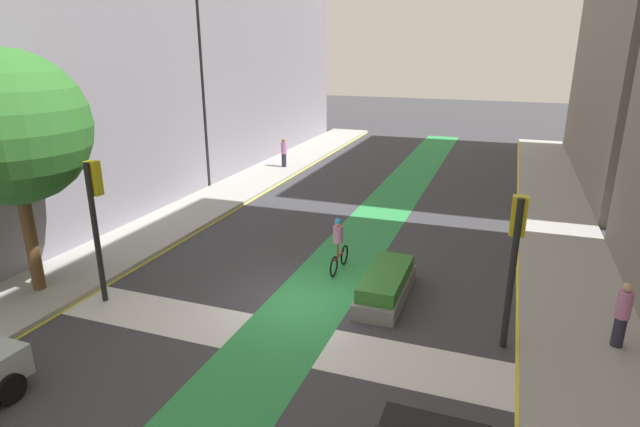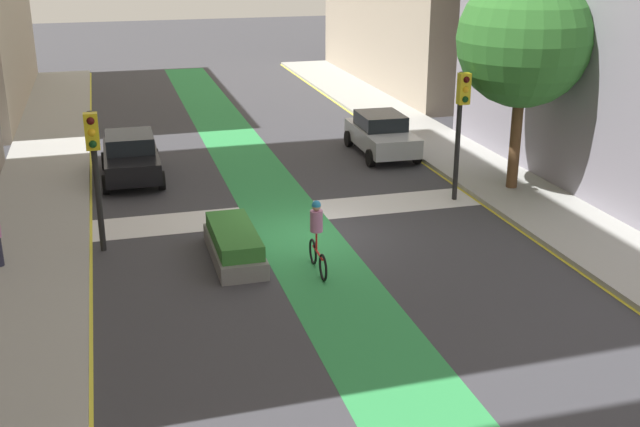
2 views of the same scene
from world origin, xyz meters
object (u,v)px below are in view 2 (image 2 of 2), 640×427
object	(u,v)px
car_black_right_near	(131,157)
cyclist_in_lane	(317,235)
median_planter	(234,244)
car_silver_left_near	(381,134)
street_tree_near	(524,40)
traffic_signal_near_right	(94,155)
traffic_signal_near_left	(461,112)

from	to	relation	value
car_black_right_near	cyclist_in_lane	bearing A→B (deg)	113.95
cyclist_in_lane	median_planter	distance (m)	2.37
median_planter	cyclist_in_lane	bearing A→B (deg)	145.09
car_silver_left_near	median_planter	bearing A→B (deg)	50.51
street_tree_near	median_planter	xyz separation A→B (m)	(9.81, 3.22, -4.53)
traffic_signal_near_right	car_silver_left_near	xyz separation A→B (m)	(-10.52, -7.33, -1.89)
traffic_signal_near_left	car_silver_left_near	size ratio (longest dim) A/B	0.96
car_black_right_near	median_planter	world-z (taller)	car_black_right_near
car_silver_left_near	street_tree_near	xyz separation A→B (m)	(-2.62, 5.51, 4.14)
traffic_signal_near_right	car_black_right_near	distance (m)	6.94
cyclist_in_lane	traffic_signal_near_right	bearing A→B (deg)	-27.59
traffic_signal_near_right	car_black_right_near	bearing A→B (deg)	-99.25
traffic_signal_near_left	median_planter	world-z (taller)	traffic_signal_near_left
traffic_signal_near_left	car_silver_left_near	distance (m)	6.27
traffic_signal_near_left	car_silver_left_near	world-z (taller)	traffic_signal_near_left
street_tree_near	car_silver_left_near	bearing A→B (deg)	-64.60
traffic_signal_near_right	car_silver_left_near	size ratio (longest dim) A/B	0.90
car_silver_left_near	street_tree_near	distance (m)	7.37
car_silver_left_near	cyclist_in_lane	world-z (taller)	cyclist_in_lane
traffic_signal_near_left	traffic_signal_near_right	bearing A→B (deg)	7.41
car_black_right_near	street_tree_near	distance (m)	13.62
traffic_signal_near_right	street_tree_near	xyz separation A→B (m)	(-13.14, -1.82, 2.25)
car_silver_left_near	cyclist_in_lane	size ratio (longest dim) A/B	2.29
traffic_signal_near_right	traffic_signal_near_left	bearing A→B (deg)	-172.59
car_black_right_near	street_tree_near	bearing A→B (deg)	158.39
car_silver_left_near	cyclist_in_lane	distance (m)	11.37
traffic_signal_near_left	cyclist_in_lane	bearing A→B (deg)	35.83
median_planter	traffic_signal_near_right	bearing A→B (deg)	-22.92
traffic_signal_near_right	street_tree_near	distance (m)	13.45
car_silver_left_near	street_tree_near	bearing A→B (deg)	115.40
car_silver_left_near	median_planter	distance (m)	11.32
traffic_signal_near_right	traffic_signal_near_left	size ratio (longest dim) A/B	0.93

